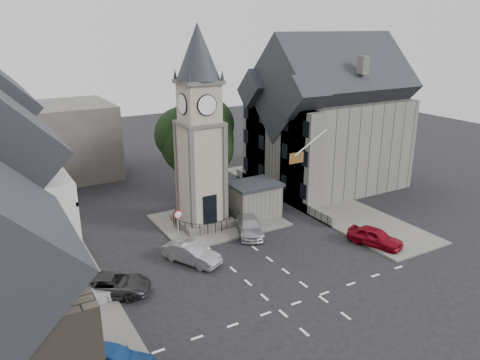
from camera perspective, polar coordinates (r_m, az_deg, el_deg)
ground at (r=33.45m, az=1.43°, el=-10.23°), size 120.00×120.00×0.00m
pavement_west at (r=34.99m, az=-22.18°, el=-10.22°), size 6.00×30.00×0.14m
pavement_east at (r=45.77m, az=9.07°, el=-2.28°), size 6.00×26.00×0.14m
central_island at (r=40.37m, az=-2.68°, el=-4.92°), size 10.00×8.00×0.16m
road_markings at (r=29.56m, az=7.18°, el=-14.56°), size 20.00×8.00×0.01m
clock_tower at (r=37.28m, az=-4.91°, el=6.06°), size 4.86×4.86×16.25m
stone_shelter at (r=40.92m, az=1.72°, el=-2.36°), size 4.30×3.30×3.08m
town_tree at (r=42.79m, az=-5.32°, el=6.07°), size 7.20×7.20×10.80m
warning_sign_post at (r=35.66m, az=-7.55°, el=-4.90°), size 0.70×0.19×2.85m
backdrop_west at (r=54.47m, az=-25.70°, el=3.76°), size 20.00×10.00×8.00m
east_building at (r=48.52m, az=10.55°, el=6.43°), size 14.40×11.40×12.60m
east_boundary_wall at (r=45.54m, az=4.77°, el=-1.71°), size 0.40×16.00×0.90m
flagpole at (r=38.36m, az=8.65°, el=4.55°), size 3.68×0.10×2.74m
car_west_blue at (r=24.86m, az=-15.53°, el=-20.31°), size 4.37×4.12×1.46m
car_west_silver at (r=30.17m, az=-18.81°, el=-13.35°), size 3.92×1.56×1.27m
car_west_grey at (r=30.82m, az=-15.40°, el=-12.20°), size 5.32×4.29×1.35m
car_island_silver at (r=33.55m, az=-5.92°, el=-8.87°), size 3.35×4.53×1.42m
car_island_east at (r=37.78m, az=1.12°, el=-5.63°), size 3.43×4.89×1.31m
car_east_red at (r=37.22m, az=16.13°, el=-6.69°), size 3.01×4.52×1.43m
pedestrian at (r=44.03m, az=4.18°, el=-1.76°), size 0.77×0.62×1.83m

